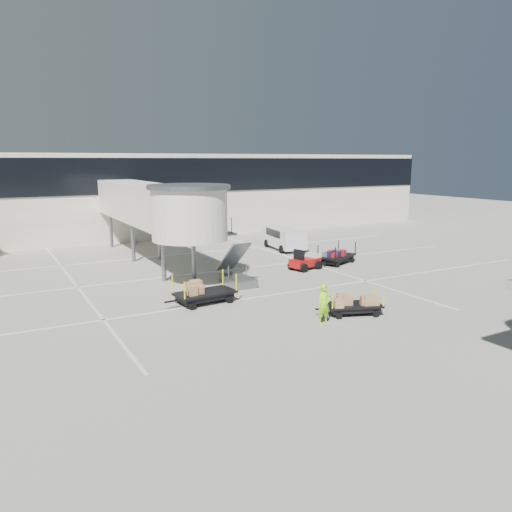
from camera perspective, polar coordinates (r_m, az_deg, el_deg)
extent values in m
plane|color=#A29F91|center=(26.73, 5.45, -5.24)|extent=(140.00, 140.00, 0.00)
cube|color=silver|center=(28.33, 3.17, -4.25)|extent=(40.00, 0.15, 0.02)
cube|color=silver|center=(34.30, -3.03, -1.57)|extent=(40.00, 0.15, 0.02)
cube|color=silver|center=(40.59, -7.34, 0.32)|extent=(40.00, 0.15, 0.02)
cube|color=silver|center=(38.05, 4.47, -0.34)|extent=(0.15, 30.00, 0.02)
cube|color=silver|center=(32.36, -20.01, -2.98)|extent=(0.15, 30.00, 0.02)
cube|color=#EDE5CC|center=(53.30, -13.03, 6.97)|extent=(64.00, 12.00, 8.00)
cube|color=black|center=(47.42, -11.10, 9.01)|extent=(64.00, 0.12, 3.20)
cube|color=silver|center=(37.80, -12.61, 5.93)|extent=(3.00, 18.00, 2.80)
cylinder|color=silver|center=(29.30, -7.61, 4.72)|extent=(4.40, 4.40, 3.00)
cylinder|color=slate|center=(29.18, -7.69, 7.85)|extent=(4.80, 4.80, 0.25)
cylinder|color=slate|center=(31.26, -10.52, -0.27)|extent=(0.28, 0.28, 2.90)
cylinder|color=slate|center=(31.93, -7.12, 0.07)|extent=(0.28, 0.28, 2.90)
cylinder|color=slate|center=(37.88, -13.88, 1.54)|extent=(0.28, 0.28, 2.90)
cylinder|color=slate|center=(38.43, -11.00, 1.79)|extent=(0.28, 0.28, 2.90)
cylinder|color=slate|center=(44.61, -16.23, 2.80)|extent=(0.28, 0.28, 2.90)
cylinder|color=slate|center=(45.08, -13.75, 3.00)|extent=(0.28, 0.28, 2.90)
cube|color=slate|center=(30.14, -2.11, -2.84)|extent=(1.40, 2.60, 0.50)
cube|color=slate|center=(30.38, -2.64, -0.13)|extent=(1.20, 2.60, 2.06)
cube|color=slate|center=(31.41, -3.79, 2.54)|extent=(1.40, 1.20, 0.12)
cube|color=maroon|center=(34.42, 5.63, -0.72)|extent=(2.37, 1.52, 0.55)
cube|color=silver|center=(34.95, 6.55, 0.05)|extent=(0.85, 1.12, 0.32)
cube|color=black|center=(33.86, 4.92, 0.04)|extent=(0.32, 0.91, 0.82)
cylinder|color=black|center=(33.55, 5.53, -1.39)|extent=(0.62, 0.36, 0.58)
cylinder|color=black|center=(34.34, 4.07, -1.08)|extent=(0.62, 0.36, 0.58)
cylinder|color=black|center=(34.62, 7.16, -1.04)|extent=(0.62, 0.36, 0.58)
cylinder|color=black|center=(35.38, 5.71, -0.75)|extent=(0.62, 0.36, 0.58)
cube|color=black|center=(36.57, 9.22, -0.01)|extent=(3.46, 2.63, 0.12)
cube|color=black|center=(36.60, 9.21, -0.30)|extent=(3.08, 2.30, 0.26)
cube|color=black|center=(34.97, 7.68, -0.73)|extent=(0.70, 0.36, 0.08)
cylinder|color=black|center=(35.38, 9.33, -1.03)|extent=(0.38, 0.27, 0.35)
cylinder|color=black|center=(36.06, 7.39, -0.75)|extent=(0.38, 0.27, 0.35)
cylinder|color=black|center=(37.26, 10.95, -0.49)|extent=(0.38, 0.27, 0.35)
cylinder|color=black|center=(37.90, 9.08, -0.23)|extent=(0.38, 0.27, 0.35)
cylinder|color=black|center=(34.87, 9.05, 0.24)|extent=(0.07, 0.07, 0.93)
cylinder|color=black|center=(35.56, 7.09, 0.50)|extent=(0.07, 0.07, 0.93)
cylinder|color=black|center=(37.46, 11.28, 0.90)|extent=(0.07, 0.07, 0.93)
cylinder|color=black|center=(38.10, 9.42, 1.13)|extent=(0.07, 0.07, 0.93)
cube|color=#947250|center=(36.24, 9.76, 0.34)|extent=(0.58, 0.45, 0.46)
cube|color=#57575C|center=(36.73, 9.45, 0.39)|extent=(0.52, 0.53, 0.34)
cube|color=maroon|center=(36.29, 8.38, 0.25)|extent=(0.53, 0.42, 0.28)
cube|color=#17133B|center=(37.30, 9.26, 0.64)|extent=(0.56, 0.52, 0.44)
cube|color=maroon|center=(36.73, 10.23, 0.37)|extent=(0.48, 0.48, 0.34)
cube|color=#57575C|center=(35.95, 9.40, 0.25)|extent=(0.62, 0.49, 0.44)
cube|color=#947250|center=(36.03, 8.99, 0.18)|extent=(0.51, 0.42, 0.31)
cube|color=maroon|center=(37.59, 9.56, 0.71)|extent=(0.49, 0.50, 0.44)
cube|color=#947250|center=(35.51, 8.87, 0.11)|extent=(0.59, 0.46, 0.41)
cube|color=#947250|center=(35.70, 8.33, 0.15)|extent=(0.57, 0.52, 0.37)
cube|color=#57575C|center=(35.35, 9.00, 0.04)|extent=(0.66, 0.58, 0.39)
cube|color=black|center=(24.83, 11.10, -5.50)|extent=(2.93, 2.13, 0.11)
cube|color=black|center=(24.88, 11.09, -5.85)|extent=(2.61, 1.86, 0.22)
cube|color=black|center=(24.37, 7.48, -6.03)|extent=(0.60, 0.28, 0.07)
cylinder|color=black|center=(24.10, 9.48, -6.79)|extent=(0.32, 0.22, 0.30)
cylinder|color=black|center=(25.17, 8.63, -5.99)|extent=(0.32, 0.22, 0.30)
cylinder|color=black|center=(24.73, 13.57, -6.49)|extent=(0.32, 0.22, 0.30)
cylinder|color=black|center=(25.78, 12.56, -5.72)|extent=(0.32, 0.22, 0.30)
cylinder|color=yellow|center=(23.78, 8.75, -5.17)|extent=(0.06, 0.06, 0.79)
cylinder|color=yellow|center=(24.87, 7.92, -4.43)|extent=(0.06, 0.06, 0.79)
cylinder|color=yellow|center=(24.65, 14.38, -4.81)|extent=(0.06, 0.06, 0.79)
cylinder|color=yellow|center=(25.71, 13.34, -4.12)|extent=(0.06, 0.06, 0.79)
cube|color=#AB8253|center=(24.65, 11.63, -4.97)|extent=(0.65, 0.60, 0.45)
cube|color=#AB8253|center=(24.75, 9.12, -4.87)|extent=(0.66, 0.62, 0.42)
cube|color=#AB8253|center=(24.55, 12.55, -5.07)|extent=(0.54, 0.46, 0.46)
cube|color=#AB8253|center=(24.89, 10.21, -4.87)|extent=(0.48, 0.45, 0.37)
cube|color=#AB8253|center=(24.47, 11.64, -5.18)|extent=(0.60, 0.50, 0.38)
cube|color=#AB8253|center=(25.10, 10.72, -4.74)|extent=(0.51, 0.44, 0.38)
cube|color=#AB8253|center=(24.80, 11.88, -5.01)|extent=(0.58, 0.52, 0.35)
cube|color=#AB8253|center=(24.66, 10.61, -4.97)|extent=(0.54, 0.46, 0.42)
cube|color=#AB8253|center=(24.75, 9.50, -4.82)|extent=(0.55, 0.58, 0.47)
cube|color=black|center=(26.33, -5.86, -4.20)|extent=(3.25, 1.84, 0.13)
cube|color=black|center=(26.38, -5.85, -4.59)|extent=(2.92, 1.57, 0.26)
cube|color=black|center=(25.56, -9.68, -5.13)|extent=(0.73, 0.15, 0.08)
cylinder|color=black|center=(25.36, -7.28, -5.76)|extent=(0.37, 0.18, 0.35)
cylinder|color=black|center=(26.58, -8.65, -5.01)|extent=(0.37, 0.18, 0.35)
cylinder|color=black|center=(26.37, -3.01, -5.03)|extent=(0.37, 0.18, 0.35)
cylinder|color=black|center=(27.54, -4.52, -4.35)|extent=(0.37, 0.18, 0.35)
cylinder|color=yellow|center=(24.95, -8.16, -3.99)|extent=(0.07, 0.07, 0.94)
cylinder|color=yellow|center=(26.19, -9.51, -3.32)|extent=(0.07, 0.07, 0.94)
cylinder|color=yellow|center=(26.35, -2.27, -3.09)|extent=(0.07, 0.07, 0.94)
cylinder|color=yellow|center=(27.52, -3.81, -2.50)|extent=(0.07, 0.07, 0.94)
cube|color=#AB8253|center=(26.25, -3.75, -3.56)|extent=(0.67, 0.49, 0.46)
cube|color=#AB8253|center=(25.82, -7.39, -3.83)|extent=(0.59, 0.59, 0.50)
cube|color=#AB8253|center=(27.05, -4.61, -3.01)|extent=(0.58, 0.54, 0.57)
cube|color=#AB8253|center=(26.81, -5.42, -3.24)|extent=(0.69, 0.45, 0.49)
cube|color=#AB8253|center=(25.63, -7.85, -3.94)|extent=(0.49, 0.47, 0.51)
imported|color=#88E418|center=(23.12, 7.80, -5.46)|extent=(0.70, 0.47, 1.88)
cube|color=silver|center=(41.92, 3.25, 2.15)|extent=(2.51, 4.95, 1.53)
cube|color=silver|center=(43.87, 2.09, 2.16)|extent=(1.88, 0.77, 0.89)
cube|color=black|center=(42.04, 3.15, 2.72)|extent=(2.31, 3.19, 0.61)
cylinder|color=black|center=(40.23, 2.97, 0.77)|extent=(0.32, 0.70, 0.67)
cylinder|color=black|center=(41.03, 5.35, 0.94)|extent=(0.32, 0.70, 0.67)
cylinder|color=black|center=(43.08, 1.23, 1.46)|extent=(0.32, 0.70, 0.67)
cylinder|color=black|center=(43.83, 3.49, 1.61)|extent=(0.32, 0.70, 0.67)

